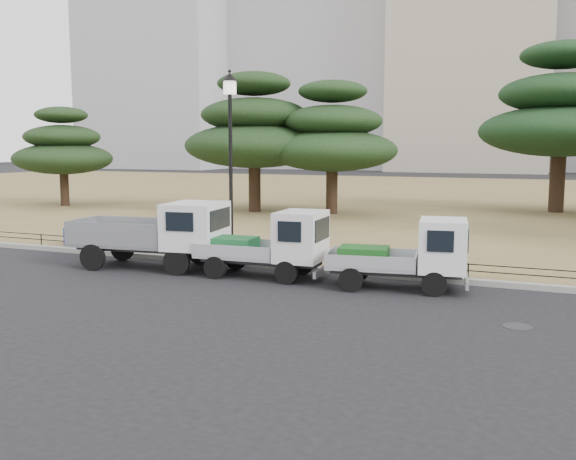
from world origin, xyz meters
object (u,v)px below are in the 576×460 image
at_px(street_lamp, 230,135).
at_px(tarp_pile, 86,236).
at_px(truck_large, 158,231).
at_px(truck_kei_rear, 408,254).
at_px(truck_kei_front, 271,244).

relative_size(street_lamp, tarp_pile, 3.87).
relative_size(truck_large, truck_kei_rear, 1.31).
height_order(truck_kei_front, truck_kei_rear, truck_kei_front).
bearing_deg(truck_kei_front, tarp_pile, 163.50).
xyz_separation_m(truck_kei_rear, street_lamp, (-5.95, 1.48, 3.13)).
relative_size(truck_large, street_lamp, 0.84).
relative_size(truck_kei_front, tarp_pile, 2.48).
bearing_deg(truck_large, street_lamp, 35.40).
distance_m(truck_kei_rear, street_lamp, 6.88).
relative_size(truck_large, truck_kei_front, 1.32).
height_order(truck_large, tarp_pile, truck_large).
xyz_separation_m(truck_kei_rear, tarp_pile, (-12.10, 1.95, -0.43)).
height_order(truck_large, truck_kei_rear, truck_large).
xyz_separation_m(truck_large, truck_kei_rear, (7.64, 0.08, -0.21)).
distance_m(truck_kei_front, tarp_pile, 8.46).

